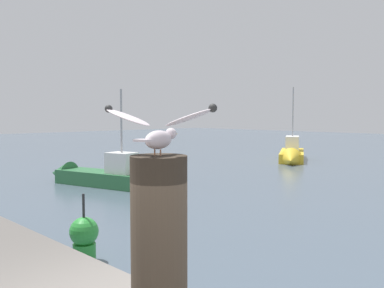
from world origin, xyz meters
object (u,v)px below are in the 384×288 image
(seagull, at_px, (159,130))
(channel_buoy, at_px, (84,237))
(boat_green, at_px, (98,175))
(boat_yellow, at_px, (292,154))
(mooring_post, at_px, (159,249))

(seagull, relative_size, channel_buoy, 0.50)
(seagull, distance_m, boat_green, 15.35)
(channel_buoy, bearing_deg, boat_yellow, 110.62)
(mooring_post, bearing_deg, channel_buoy, 153.61)
(mooring_post, bearing_deg, boat_yellow, 120.57)
(mooring_post, relative_size, boat_yellow, 0.18)
(mooring_post, distance_m, boat_green, 15.26)
(boat_yellow, relative_size, channel_buoy, 4.34)
(seagull, xyz_separation_m, boat_yellow, (-12.31, 20.85, -2.34))
(mooring_post, xyz_separation_m, boat_green, (-13.02, 7.77, -1.74))
(seagull, bearing_deg, boat_yellow, 120.57)
(boat_green, distance_m, boat_yellow, 13.10)
(channel_buoy, bearing_deg, mooring_post, -26.39)
(channel_buoy, bearing_deg, seagull, -26.37)
(boat_yellow, distance_m, channel_buoy, 19.37)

